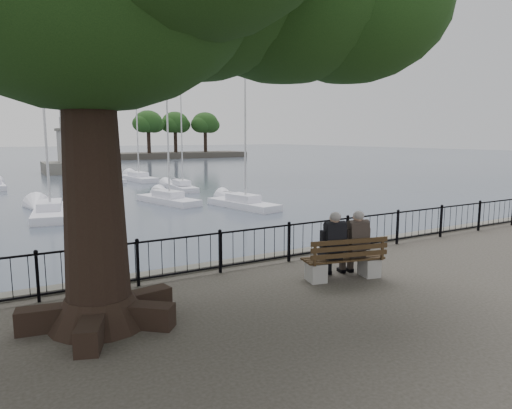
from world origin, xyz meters
TOP-DOWN VIEW (x-y plane):
  - harbor at (0.00, 3.00)m, footprint 260.00×260.00m
  - railing at (0.00, 2.50)m, footprint 22.06×0.06m
  - bench at (1.28, 0.62)m, footprint 1.99×0.98m
  - person_left at (1.03, 0.79)m, footprint 0.57×0.85m
  - person_right at (1.60, 0.66)m, footprint 0.57×0.85m
  - lion_monument at (2.00, 49.94)m, footprint 5.66×5.66m
  - sailboat_b at (-3.17, 19.25)m, footprint 2.40×5.93m
  - sailboat_c at (7.30, 16.79)m, footprint 2.52×5.49m
  - sailboat_d at (7.37, 27.38)m, footprint 1.58×4.82m
  - sailboat_f at (3.39, 36.87)m, footprint 3.04×4.99m
  - sailboat_g at (6.43, 36.72)m, footprint 2.34×6.11m
  - sailboat_i at (3.97, 20.81)m, footprint 2.81×5.49m
  - far_shore at (25.54, 79.46)m, footprint 30.00×8.60m

SIDE VIEW (x-z plane):
  - sailboat_d at x=7.37m, z-range -5.23..3.82m
  - sailboat_f at x=3.39m, z-range -5.32..3.91m
  - sailboat_i at x=3.97m, z-range -5.57..4.16m
  - sailboat_g at x=6.43m, z-range -5.89..4.48m
  - sailboat_c at x=7.30m, z-range -6.21..4.86m
  - sailboat_b at x=-3.17m, z-range -7.08..5.81m
  - harbor at x=0.00m, z-range -1.10..0.10m
  - bench at x=1.28m, z-range -0.15..0.85m
  - railing at x=0.00m, z-range 0.06..1.06m
  - person_left at x=1.03m, z-range -0.06..1.53m
  - person_right at x=1.60m, z-range -0.06..1.53m
  - lion_monument at x=2.00m, z-range -3.12..5.32m
  - far_shore at x=25.54m, z-range -1.59..7.59m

